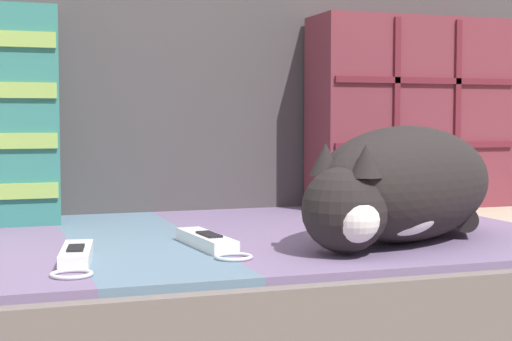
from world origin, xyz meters
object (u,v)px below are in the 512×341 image
object	(u,v)px
game_remote_near	(208,242)
game_remote_far	(76,256)
throw_pillow_quilted	(410,113)
sleeping_cat	(400,187)

from	to	relation	value
game_remote_near	game_remote_far	size ratio (longest dim) A/B	1.11
throw_pillow_quilted	game_remote_near	bearing A→B (deg)	-145.09
game_remote_near	throw_pillow_quilted	bearing A→B (deg)	34.91
throw_pillow_quilted	sleeping_cat	bearing A→B (deg)	-121.26
game_remote_near	sleeping_cat	bearing A→B (deg)	-9.38
sleeping_cat	game_remote_far	bearing A→B (deg)	-178.30
throw_pillow_quilted	sleeping_cat	size ratio (longest dim) A/B	0.98
sleeping_cat	game_remote_near	world-z (taller)	sleeping_cat
throw_pillow_quilted	sleeping_cat	world-z (taller)	throw_pillow_quilted
throw_pillow_quilted	game_remote_near	distance (m)	0.66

